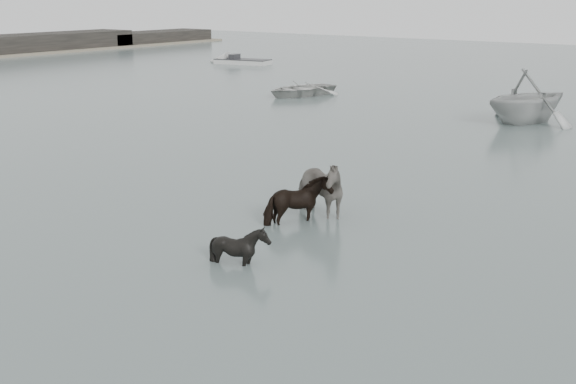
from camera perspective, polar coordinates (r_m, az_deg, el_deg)
The scene contains 7 objects.
ground at distance 15.99m, azimuth -4.24°, elevation -4.69°, with size 140.00×140.00×0.00m, color #4D5B58.
pony_pinto at distance 18.23m, azimuth 2.33°, elevation 0.74°, with size 0.93×2.05×1.73m, color black.
pony_dark at distance 17.60m, azimuth 0.87°, elevation -0.31°, with size 1.41×1.20×1.42m, color black.
pony_black at distance 15.05m, azimuth -3.85°, elevation -3.59°, with size 0.96×1.08×1.19m, color black.
rowboat_lead at distance 40.08m, azimuth 0.99°, elevation 8.28°, with size 3.06×4.28×0.89m, color #BABAB5.
rowboat_trail at distance 33.10m, azimuth 18.45°, elevation 7.33°, with size 4.04×4.68×2.46m, color #ADB0AE.
skiff_outer at distance 57.85m, azimuth -3.60°, elevation 10.43°, with size 6.08×1.60×0.75m, color beige, non-canonical shape.
Camera 1 is at (9.80, -11.35, 5.52)m, focal length 45.00 mm.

